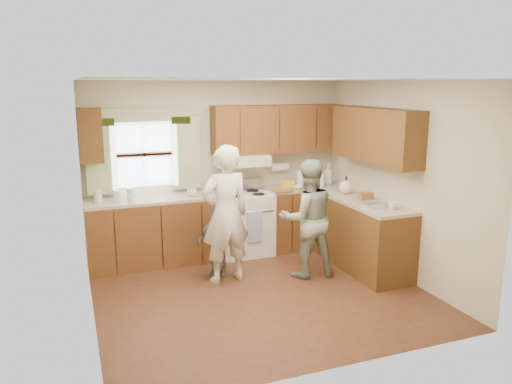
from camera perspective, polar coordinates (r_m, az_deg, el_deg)
name	(u,v)px	position (r m, az deg, el deg)	size (l,w,h in m)	color
room	(260,191)	(5.72, 0.48, 0.10)	(3.80, 3.80, 3.80)	#452515
kitchen_fixtures	(273,201)	(7.01, 1.97, -1.07)	(3.80, 2.25, 2.15)	#43270E
stove	(244,222)	(7.32, -1.41, -3.50)	(0.76, 0.67, 1.07)	silver
woman_left	(225,214)	(6.19, -3.52, -2.58)	(0.63, 0.42, 1.74)	silver
woman_right	(307,219)	(6.42, 5.91, -3.05)	(0.74, 0.58, 1.53)	#254431
child	(218,241)	(6.47, -4.33, -5.59)	(0.56, 0.23, 0.95)	slate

